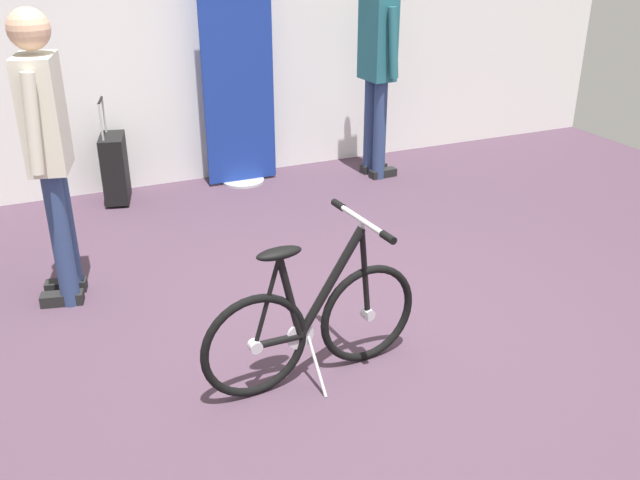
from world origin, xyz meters
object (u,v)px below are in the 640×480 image
Objects in this scene: floor_banner_stand at (239,83)px; visitor_near_wall at (47,143)px; visitor_browsing at (377,59)px; rolling_suitcase at (115,168)px; folding_bike_foreground at (313,322)px.

visitor_near_wall is (-1.57, -1.53, 0.10)m from floor_banner_stand.
visitor_browsing is (1.12, -0.30, 0.16)m from floor_banner_stand.
rolling_suitcase is at bearing 172.78° from visitor_browsing.
folding_bike_foreground is 0.69× the size of visitor_near_wall.
visitor_near_wall is at bearing -108.81° from rolling_suitcase.
floor_banner_stand is 1.17m from visitor_browsing.
visitor_near_wall reaches higher than folding_bike_foreground.
floor_banner_stand is 1.21m from rolling_suitcase.
folding_bike_foreground is at bearing -80.12° from rolling_suitcase.
visitor_browsing is 2.11× the size of rolling_suitcase.
floor_banner_stand reaches higher than visitor_near_wall.
floor_banner_stand reaches higher than rolling_suitcase.
floor_banner_stand is 2.95m from folding_bike_foreground.
folding_bike_foreground is 2.87m from rolling_suitcase.
visitor_browsing is at bearing 24.49° from visitor_near_wall.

